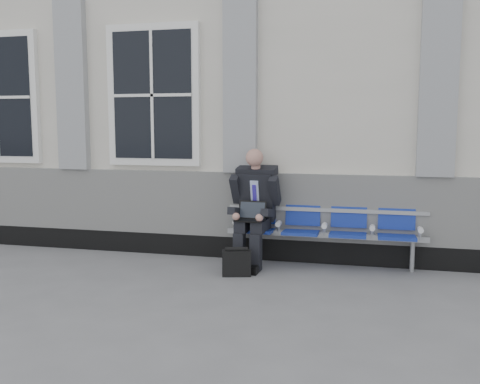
# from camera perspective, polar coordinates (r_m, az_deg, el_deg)

# --- Properties ---
(ground) EXTENTS (70.00, 70.00, 0.00)m
(ground) POSITION_cam_1_polar(r_m,az_deg,el_deg) (6.75, -16.46, -8.95)
(ground) COLOR slate
(ground) RESTS_ON ground
(station_building) EXTENTS (14.40, 4.40, 4.49)m
(station_building) POSITION_cam_1_polar(r_m,az_deg,el_deg) (9.67, -6.55, 9.37)
(station_building) COLOR beige
(station_building) RESTS_ON ground
(bench) EXTENTS (2.60, 0.47, 0.91)m
(bench) POSITION_cam_1_polar(r_m,az_deg,el_deg) (7.06, 9.05, -3.45)
(bench) COLOR #9EA0A3
(bench) RESTS_ON ground
(businessman) EXTENTS (0.65, 0.88, 1.54)m
(businessman) POSITION_cam_1_polar(r_m,az_deg,el_deg) (7.00, 1.57, -1.25)
(businessman) COLOR black
(businessman) RESTS_ON ground
(briefcase) EXTENTS (0.38, 0.23, 0.36)m
(briefcase) POSITION_cam_1_polar(r_m,az_deg,el_deg) (6.60, -0.37, -7.53)
(briefcase) COLOR black
(briefcase) RESTS_ON ground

